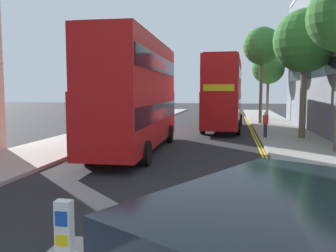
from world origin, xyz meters
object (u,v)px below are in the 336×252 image
object	(u,v)px
pedestrian_far	(265,124)
keep_left_bollard	(64,235)
double_decker_bus_away	(136,92)
double_decker_bus_oncoming	(224,92)

from	to	relation	value
pedestrian_far	keep_left_bollard	bearing A→B (deg)	-105.48
keep_left_bollard	double_decker_bus_away	bearing A→B (deg)	99.69
double_decker_bus_away	pedestrian_far	world-z (taller)	double_decker_bus_away
keep_left_bollard	double_decker_bus_oncoming	world-z (taller)	double_decker_bus_oncoming
keep_left_bollard	double_decker_bus_oncoming	size ratio (longest dim) A/B	0.10
double_decker_bus_away	pedestrian_far	bearing A→B (deg)	40.18
keep_left_bollard	double_decker_bus_away	world-z (taller)	double_decker_bus_away
keep_left_bollard	pedestrian_far	world-z (taller)	pedestrian_far
pedestrian_far	double_decker_bus_oncoming	bearing A→B (deg)	117.23
double_decker_bus_away	keep_left_bollard	bearing A→B (deg)	-80.31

